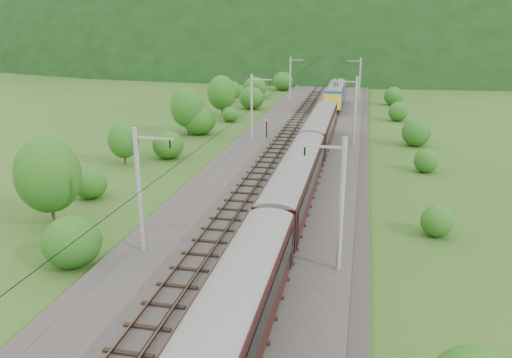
# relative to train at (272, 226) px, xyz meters

# --- Properties ---
(ground) EXTENTS (600.00, 600.00, 0.00)m
(ground) POSITION_rel_train_xyz_m (-2.40, 1.23, -3.25)
(ground) COLOR #234B17
(ground) RESTS_ON ground
(railbed) EXTENTS (14.00, 220.00, 0.30)m
(railbed) POSITION_rel_train_xyz_m (-2.40, 11.23, -3.10)
(railbed) COLOR #38332D
(railbed) RESTS_ON ground
(track_left) EXTENTS (2.40, 220.00, 0.27)m
(track_left) POSITION_rel_train_xyz_m (-4.80, 11.23, -2.88)
(track_left) COLOR #533423
(track_left) RESTS_ON railbed
(track_right) EXTENTS (2.40, 220.00, 0.27)m
(track_right) POSITION_rel_train_xyz_m (0.00, 11.23, -2.88)
(track_right) COLOR #533423
(track_right) RESTS_ON railbed
(catenary_left) EXTENTS (2.54, 192.28, 8.00)m
(catenary_left) POSITION_rel_train_xyz_m (-8.52, 33.23, 1.25)
(catenary_left) COLOR gray
(catenary_left) RESTS_ON railbed
(catenary_right) EXTENTS (2.54, 192.28, 8.00)m
(catenary_right) POSITION_rel_train_xyz_m (3.72, 33.23, 1.25)
(catenary_right) COLOR gray
(catenary_right) RESTS_ON railbed
(overhead_wires) EXTENTS (4.83, 198.00, 0.03)m
(overhead_wires) POSITION_rel_train_xyz_m (-2.40, 11.23, 3.85)
(overhead_wires) COLOR black
(overhead_wires) RESTS_ON ground
(mountain_main) EXTENTS (504.00, 360.00, 244.00)m
(mountain_main) POSITION_rel_train_xyz_m (-2.40, 261.23, -3.25)
(mountain_main) COLOR black
(mountain_main) RESTS_ON ground
(mountain_ridge) EXTENTS (336.00, 280.00, 132.00)m
(mountain_ridge) POSITION_rel_train_xyz_m (-122.40, 301.23, -3.25)
(mountain_ridge) COLOR black
(mountain_ridge) RESTS_ON ground
(train) EXTENTS (2.71, 128.52, 4.69)m
(train) POSITION_rel_train_xyz_m (0.00, 0.00, 0.00)
(train) COLOR black
(train) RESTS_ON ground
(hazard_post_near) EXTENTS (0.16, 0.16, 1.52)m
(hazard_post_near) POSITION_rel_train_xyz_m (-2.55, 22.73, -2.19)
(hazard_post_near) COLOR red
(hazard_post_near) RESTS_ON railbed
(hazard_post_far) EXTENTS (0.14, 0.14, 1.28)m
(hazard_post_far) POSITION_rel_train_xyz_m (-1.78, 27.94, -2.31)
(hazard_post_far) COLOR red
(hazard_post_far) RESTS_ON railbed
(signal) EXTENTS (0.26, 0.26, 2.34)m
(signal) POSITION_rel_train_xyz_m (-7.02, 34.72, -1.58)
(signal) COLOR black
(signal) RESTS_ON railbed
(vegetation_left) EXTENTS (10.58, 147.49, 6.63)m
(vegetation_left) POSITION_rel_train_xyz_m (-15.66, 24.61, -0.66)
(vegetation_left) COLOR #265115
(vegetation_left) RESTS_ON ground
(vegetation_right) EXTENTS (5.64, 107.75, 3.14)m
(vegetation_right) POSITION_rel_train_xyz_m (10.32, 19.85, -1.87)
(vegetation_right) COLOR #265115
(vegetation_right) RESTS_ON ground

